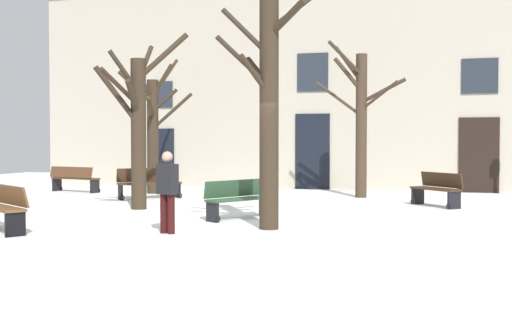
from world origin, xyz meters
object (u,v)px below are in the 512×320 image
at_px(bench_by_litter_bin, 437,189).
at_px(bench_back_to_back_left, 238,198).
at_px(tree_foreground, 138,123).
at_px(tree_center, 268,101).
at_px(bench_back_to_back_right, 74,178).
at_px(bench_far_corner, 2,207).
at_px(tree_near_facade, 360,118).
at_px(tree_right_of_center, 153,127).
at_px(bench_facing_shops, 149,183).
at_px(person_crossing_plaza, 167,189).

xyz_separation_m(bench_by_litter_bin, bench_back_to_back_left, (-4.30, -3.97, -0.01)).
bearing_deg(bench_by_litter_bin, tree_foreground, -111.49).
bearing_deg(tree_center, bench_back_to_back_right, 141.22).
bearing_deg(tree_center, bench_far_corner, -160.72).
bearing_deg(bench_by_litter_bin, tree_near_facade, -175.06).
bearing_deg(tree_near_facade, bench_back_to_back_right, -176.57).
bearing_deg(tree_right_of_center, bench_facing_shops, -69.00).
distance_m(tree_right_of_center, bench_by_litter_bin, 9.37).
bearing_deg(bench_back_to_back_right, tree_near_facade, -163.09).
distance_m(tree_center, bench_by_litter_bin, 6.61).
bearing_deg(bench_back_to_back_right, bench_by_litter_bin, -173.94).
relative_size(bench_back_to_back_right, bench_back_to_back_left, 1.16).
xyz_separation_m(tree_center, bench_far_corner, (-4.90, -1.71, -2.06)).
xyz_separation_m(tree_near_facade, bench_facing_shops, (-6.08, -2.12, -1.95)).
distance_m(tree_foreground, bench_facing_shops, 3.40).
xyz_separation_m(tree_right_of_center, person_crossing_plaza, (4.11, -8.26, -1.33)).
height_order(tree_near_facade, tree_right_of_center, tree_near_facade).
bearing_deg(bench_facing_shops, bench_back_to_back_left, -84.90).
bearing_deg(tree_foreground, bench_back_to_back_left, -21.50).
height_order(tree_near_facade, bench_facing_shops, tree_near_facade).
relative_size(tree_center, bench_back_to_back_left, 2.86).
relative_size(tree_near_facade, person_crossing_plaza, 2.99).
bearing_deg(bench_back_to_back_left, tree_near_facade, 13.17).
bearing_deg(tree_foreground, tree_near_facade, 43.85).
bearing_deg(person_crossing_plaza, bench_back_to_back_right, 148.75).
relative_size(tree_right_of_center, bench_back_to_back_left, 2.71).
height_order(bench_back_to_back_right, person_crossing_plaza, person_crossing_plaza).
bearing_deg(bench_back_to_back_left, tree_foreground, 100.12).
xyz_separation_m(tree_near_facade, tree_center, (-0.96, -7.49, 0.10)).
distance_m(tree_right_of_center, bench_back_to_back_right, 3.30).
bearing_deg(tree_near_facade, bench_by_litter_bin, -42.96).
bearing_deg(bench_facing_shops, bench_far_corner, -128.76).
relative_size(bench_facing_shops, bench_by_litter_bin, 1.21).
bearing_deg(person_crossing_plaza, bench_back_to_back_left, 94.09).
distance_m(tree_foreground, bench_by_litter_bin, 8.05).
distance_m(bench_far_corner, bench_back_to_back_left, 4.94).
xyz_separation_m(bench_back_to_back_right, person_crossing_plaza, (6.92, -8.02, 0.39)).
distance_m(tree_foreground, bench_far_corner, 4.72).
relative_size(tree_foreground, tree_center, 0.94).
height_order(tree_foreground, tree_near_facade, tree_near_facade).
xyz_separation_m(bench_far_corner, bench_facing_shops, (-0.22, 7.08, 0.00)).
bearing_deg(tree_center, bench_by_litter_bin, 58.97).
relative_size(tree_foreground, tree_right_of_center, 0.99).
relative_size(tree_foreground, bench_far_corner, 2.56).
relative_size(tree_right_of_center, bench_facing_shops, 2.61).
bearing_deg(tree_near_facade, bench_back_to_back_left, -108.45).
height_order(tree_foreground, bench_by_litter_bin, tree_foreground).
relative_size(tree_center, bench_back_to_back_right, 2.47).
height_order(tree_foreground, bench_facing_shops, tree_foreground).
relative_size(tree_right_of_center, person_crossing_plaza, 2.93).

